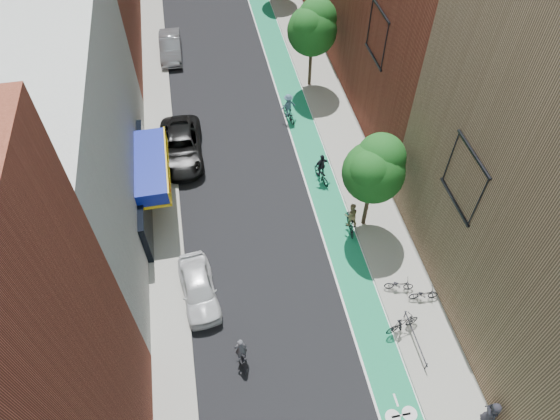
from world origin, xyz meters
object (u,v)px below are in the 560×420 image
cyclist_lane_mid (322,171)px  parked_car_silver (170,47)px  parked_car_black (181,147)px  pedestrian (492,413)px  cyclist_lead (242,354)px  parked_car_white (198,288)px  cyclist_lane_near (351,219)px  cyclist_lane_far (288,109)px

cyclist_lane_mid → parked_car_silver: bearing=-75.7°
parked_car_black → pedestrian: 23.32m
cyclist_lead → parked_car_black: bearing=-86.9°
parked_car_black → pedestrian: pedestrian is taller
cyclist_lane_mid → parked_car_black: bearing=-38.5°
parked_car_white → parked_car_black: size_ratio=0.74×
parked_car_white → parked_car_black: (-0.15, 11.02, 0.07)m
cyclist_lane_near → cyclist_lane_far: same height
cyclist_lane_near → pedestrian: bearing=109.0°
cyclist_lead → cyclist_lane_far: 18.39m
cyclist_lane_mid → parked_car_white: bearing=26.3°
parked_car_silver → pedestrian: (12.20, -32.16, 0.22)m
parked_car_black → parked_car_silver: size_ratio=1.23×
parked_car_white → cyclist_lane_mid: size_ratio=2.13×
parked_car_black → cyclist_lane_far: (7.72, 2.41, 0.08)m
cyclist_lead → parked_car_silver: bearing=-89.9°
cyclist_lane_mid → cyclist_lane_far: bearing=-96.3°
cyclist_lead → pedestrian: 11.40m
cyclist_lane_far → pedestrian: cyclist_lane_far is taller
parked_car_white → parked_car_black: parked_car_black is taller
parked_car_black → pedestrian: size_ratio=3.45×
parked_car_silver → cyclist_lane_near: (9.30, -20.38, 0.06)m
pedestrian → parked_car_black: bearing=-131.3°
parked_car_black → cyclist_lead: size_ratio=2.95×
parked_car_black → parked_car_silver: bearing=92.3°
cyclist_lead → cyclist_lane_mid: size_ratio=0.97×
cyclist_lane_near → cyclist_lane_mid: size_ratio=1.00×
parked_car_white → cyclist_lane_mid: (8.41, 7.09, 0.02)m
parked_car_white → cyclist_lane_mid: 11.00m
cyclist_lane_mid → cyclist_lane_near: bearing=85.1°
cyclist_lane_far → cyclist_lane_near: bearing=84.4°
cyclist_lane_near → cyclist_lane_mid: 4.27m
parked_car_white → cyclist_lane_near: bearing=12.0°
parked_car_white → cyclist_lane_near: (9.07, 2.87, 0.10)m
parked_car_white → parked_car_black: bearing=85.2°
cyclist_lane_mid → pedestrian: 16.39m
parked_car_silver → cyclist_lane_far: bearing=-49.9°
cyclist_lane_near → cyclist_lane_far: 10.66m
parked_car_silver → cyclist_lane_near: size_ratio=2.33×
parked_car_black → cyclist_lane_far: size_ratio=2.87×
parked_car_black → cyclist_lane_near: bearing=-39.5°
parked_car_white → cyclist_lead: size_ratio=2.20×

